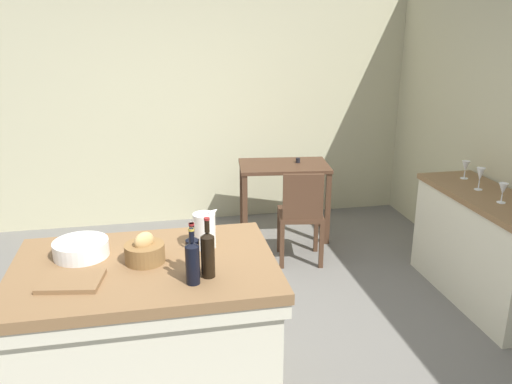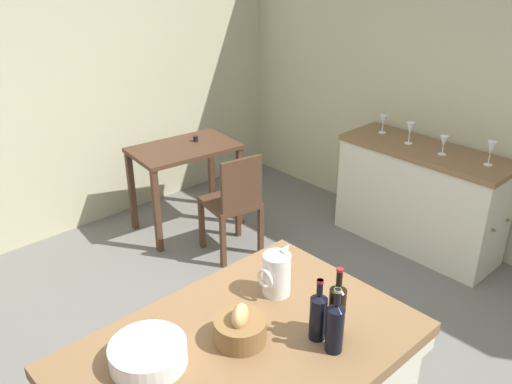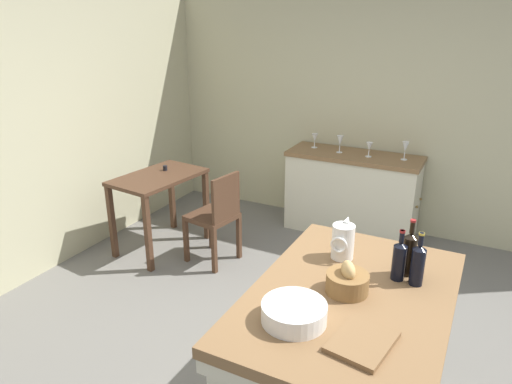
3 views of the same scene
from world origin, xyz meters
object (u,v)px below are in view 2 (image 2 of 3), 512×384
object	(u,v)px
bread_basket	(240,328)
side_cabinet	(419,198)
wine_glass_left	(444,142)
wash_bowl	(148,354)
wine_glass_middle	(410,129)
wooden_chair	(234,201)
wine_bottle_green	(335,326)
wine_bottle_amber	(318,315)
writing_desk	(185,160)
wine_glass_right	(383,121)
wine_bottle_dark	(337,308)
wine_glass_far_left	(491,149)
pitcher	(276,274)

from	to	relation	value
bread_basket	side_cabinet	bearing A→B (deg)	15.18
wine_glass_left	bread_basket	bearing A→B (deg)	-167.85
wash_bowl	bread_basket	xyz separation A→B (m)	(0.35, -0.14, 0.02)
side_cabinet	wine_glass_middle	xyz separation A→B (m)	(-0.01, 0.16, 0.56)
wash_bowl	wine_glass_middle	distance (m)	3.05
wooden_chair	wine_bottle_green	bearing A→B (deg)	-120.22
wine_bottle_green	wine_glass_middle	size ratio (longest dim) A/B	1.65
wine_bottle_amber	wine_glass_left	world-z (taller)	wine_bottle_amber
wine_bottle_green	side_cabinet	bearing A→B (deg)	23.00
wine_bottle_green	writing_desk	bearing A→B (deg)	66.48
wine_glass_middle	wine_glass_right	distance (m)	0.31
wash_bowl	wine_bottle_green	size ratio (longest dim) A/B	1.02
writing_desk	wine_bottle_green	xyz separation A→B (m)	(-1.13, -2.60, 0.38)
wine_glass_right	wine_bottle_dark	bearing A→B (deg)	-148.91
wash_bowl	wine_glass_far_left	distance (m)	3.00
wine_glass_middle	wine_glass_right	xyz separation A→B (m)	(0.06, 0.30, -0.02)
wash_bowl	side_cabinet	bearing A→B (deg)	10.78
wine_bottle_dark	wine_glass_left	distance (m)	2.40
wine_bottle_dark	wine_bottle_green	size ratio (longest dim) A/B	1.09
side_cabinet	wine_bottle_amber	size ratio (longest dim) A/B	4.89
wooden_chair	wine_bottle_dark	distance (m)	2.23
bread_basket	wine_bottle_amber	size ratio (longest dim) A/B	0.76
wine_glass_right	wine_bottle_green	bearing A→B (deg)	-148.75
pitcher	writing_desk	bearing A→B (deg)	64.59
wine_glass_far_left	wine_glass_right	size ratio (longest dim) A/B	1.21
bread_basket	wine_bottle_dark	xyz separation A→B (m)	(0.32, -0.24, 0.07)
writing_desk	wine_bottle_dark	distance (m)	2.78
wine_glass_middle	wine_glass_right	size ratio (longest dim) A/B	1.18
wine_bottle_dark	wine_bottle_amber	world-z (taller)	wine_bottle_dark
wine_glass_middle	side_cabinet	bearing A→B (deg)	-87.10
pitcher	bread_basket	xyz separation A→B (m)	(-0.34, -0.13, -0.04)
bread_basket	wine_glass_right	size ratio (longest dim) A/B	1.42
wooden_chair	wine_glass_far_left	size ratio (longest dim) A/B	4.84
side_cabinet	wine_glass_left	distance (m)	0.56
wooden_chair	wine_bottle_dark	size ratio (longest dim) A/B	2.77
wine_glass_middle	wine_bottle_green	bearing A→B (deg)	-153.67
side_cabinet	wooden_chair	distance (m)	1.56
writing_desk	side_cabinet	bearing A→B (deg)	-52.00
wine_bottle_dark	wine_glass_far_left	size ratio (longest dim) A/B	1.75
side_cabinet	wine_bottle_dark	xyz separation A→B (m)	(-2.29, -0.95, 0.60)
wine_bottle_dark	bread_basket	bearing A→B (deg)	143.30
wine_bottle_dark	wine_glass_right	xyz separation A→B (m)	(2.35, 1.42, -0.05)
wine_bottle_dark	wine_glass_left	size ratio (longest dim) A/B	2.15
wine_glass_middle	wine_glass_right	world-z (taller)	wine_glass_middle
wine_bottle_dark	wine_bottle_green	world-z (taller)	wine_bottle_dark
side_cabinet	wine_glass_middle	size ratio (longest dim) A/B	7.76
wash_bowl	wine_glass_far_left	world-z (taller)	wine_glass_far_left
wine_bottle_green	wine_glass_middle	bearing A→B (deg)	26.33
writing_desk	wooden_chair	size ratio (longest dim) A/B	1.07
wine_bottle_dark	wine_glass_right	world-z (taller)	wine_bottle_dark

